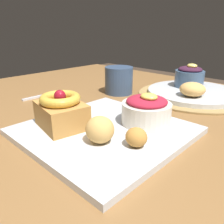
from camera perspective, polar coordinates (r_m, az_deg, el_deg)
dining_table at (r=0.59m, az=2.16°, el=-9.45°), size 1.22×0.97×0.73m
woven_placemat at (r=0.73m, az=19.74°, el=4.06°), size 0.33×0.33×0.00m
front_plate at (r=0.44m, az=-1.79°, el=-4.76°), size 0.29×0.29×0.01m
cake_slice at (r=0.45m, az=-12.63°, el=0.23°), size 0.11×0.09×0.07m
berry_ramekin at (r=0.46m, az=8.63°, el=0.50°), size 0.10×0.10×0.07m
fritter_front at (r=0.38m, az=-3.04°, el=-4.42°), size 0.05×0.05×0.05m
fritter_middle at (r=0.37m, az=6.12°, el=-6.29°), size 0.04×0.03×0.03m
back_plate at (r=0.73m, az=19.82°, el=4.70°), size 0.27×0.27×0.01m
back_ramekin at (r=0.76m, az=18.85°, el=8.43°), size 0.09×0.09×0.07m
back_pastry at (r=0.66m, az=19.54°, el=5.40°), size 0.07×0.07×0.04m
spoon at (r=0.72m, az=-15.64°, el=4.32°), size 0.04×0.13×0.00m
coffee_mug at (r=0.71m, az=1.73°, el=7.97°), size 0.09×0.09×0.08m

